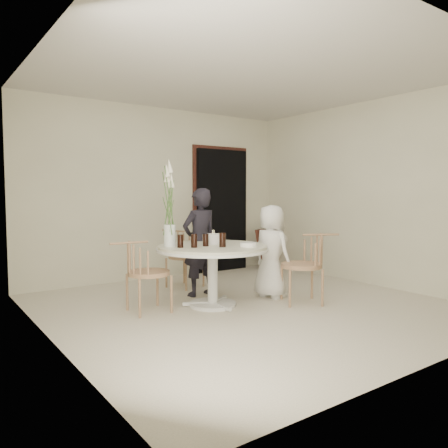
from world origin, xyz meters
TOP-DOWN VIEW (x-y plane):
  - ground at (0.00, 0.00)m, footprint 4.50×4.50m
  - room_shell at (0.00, 0.00)m, footprint 4.50×4.50m
  - doorway at (1.15, 2.19)m, footprint 1.00×0.10m
  - door_trim at (1.15, 2.23)m, footprint 1.12×0.03m
  - table at (-0.35, 0.25)m, footprint 1.33×1.33m
  - picture_frame at (1.95, 1.95)m, footprint 0.55×0.36m
  - chair_far at (-0.12, 1.47)m, footprint 0.55×0.57m
  - chair_right at (0.72, -0.32)m, footprint 0.64×0.63m
  - chair_left at (-1.20, 0.46)m, footprint 0.51×0.48m
  - girl at (-0.18, 0.80)m, footprint 0.54×0.37m
  - boy at (0.51, 0.17)m, footprint 0.43×0.62m
  - birthday_cake at (-0.25, 0.39)m, footprint 0.25×0.25m
  - cola_tumbler_a at (-0.64, 0.20)m, footprint 0.08×0.08m
  - cola_tumbler_b at (-0.35, 0.05)m, footprint 0.08×0.08m
  - cola_tumbler_c at (-0.77, 0.29)m, footprint 0.08×0.08m
  - cola_tumbler_d at (-0.46, 0.23)m, footprint 0.09×0.09m
  - plate_stack at (-0.08, -0.10)m, footprint 0.24×0.24m
  - flower_vase at (-0.82, 0.44)m, footprint 0.14×0.14m

SIDE VIEW (x-z plane):
  - ground at x=0.00m, z-range 0.00..0.00m
  - picture_frame at x=1.95m, z-range 0.00..0.71m
  - chair_far at x=-0.12m, z-range 0.12..0.94m
  - chair_left at x=-1.20m, z-range 0.12..0.94m
  - chair_right at x=0.72m, z-range 0.13..0.99m
  - boy at x=0.51m, z-range 0.00..1.20m
  - table at x=-0.35m, z-range 0.25..0.98m
  - girl at x=-0.18m, z-range 0.00..1.42m
  - plate_stack at x=-0.08m, z-range 0.73..0.78m
  - birthday_cake at x=-0.25m, z-range 0.71..0.87m
  - cola_tumbler_d at x=-0.46m, z-range 0.73..0.88m
  - cola_tumbler_c at x=-0.77m, z-range 0.73..0.88m
  - cola_tumbler_a at x=-0.64m, z-range 0.73..0.88m
  - cola_tumbler_b at x=-0.35m, z-range 0.73..0.90m
  - doorway at x=1.15m, z-range 0.00..2.10m
  - door_trim at x=1.15m, z-range 0.00..2.22m
  - flower_vase at x=-0.82m, z-range 0.64..1.66m
  - room_shell at x=0.00m, z-range -0.63..3.87m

